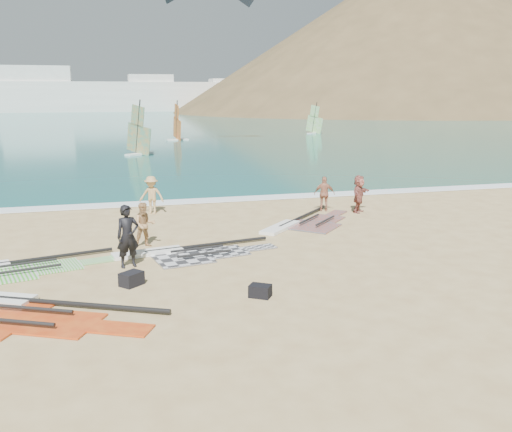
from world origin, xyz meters
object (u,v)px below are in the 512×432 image
object	(u,v)px
gear_bag_near	(132,279)
beachgoer_back	(324,194)
rig_grey	(184,253)
beachgoer_right	(359,194)
rig_orange	(303,223)
gear_bag_far	(260,291)
rig_red	(15,310)
beachgoer_mid	(152,195)
person_wetsuit	(128,236)
beachgoer_left	(145,225)
rig_green	(9,268)

from	to	relation	value
gear_bag_near	beachgoer_back	bearing A→B (deg)	41.89
rig_grey	beachgoer_back	bearing A→B (deg)	26.80
rig_grey	beachgoer_right	distance (m)	9.50
rig_orange	gear_bag_far	bearing A→B (deg)	-163.67
rig_red	beachgoer_mid	distance (m)	11.35
rig_grey	beachgoer_mid	distance (m)	6.73
rig_orange	beachgoer_right	size ratio (longest dim) A/B	2.96
beachgoer_back	person_wetsuit	bearing A→B (deg)	55.30
person_wetsuit	beachgoer_left	size ratio (longest dim) A/B	1.24
rig_grey	gear_bag_near	size ratio (longest dim) A/B	9.29
person_wetsuit	beachgoer_left	distance (m)	2.28
gear_bag_far	beachgoer_mid	size ratio (longest dim) A/B	0.33
beachgoer_left	beachgoer_mid	xyz separation A→B (m)	(0.73, 5.39, 0.06)
rig_red	gear_bag_far	world-z (taller)	gear_bag_far
gear_bag_near	beachgoer_mid	size ratio (longest dim) A/B	0.36
rig_grey	beachgoer_mid	xyz separation A→B (m)	(-0.38, 6.67, 0.77)
rig_green	person_wetsuit	size ratio (longest dim) A/B	2.89
gear_bag_near	beachgoer_left	bearing A→B (deg)	80.11
beachgoer_back	gear_bag_far	bearing A→B (deg)	79.90
rig_grey	rig_orange	world-z (taller)	rig_orange
rig_orange	person_wetsuit	world-z (taller)	person_wetsuit
beachgoer_left	rig_green	bearing A→B (deg)	-164.68
rig_grey	rig_red	distance (m)	5.98
rig_grey	rig_orange	bearing A→B (deg)	19.74
beachgoer_left	beachgoer_mid	world-z (taller)	beachgoer_mid
rig_grey	gear_bag_near	world-z (taller)	gear_bag_near
rig_green	gear_bag_far	xyz separation A→B (m)	(6.49, -4.12, 0.11)
beachgoer_left	gear_bag_far	bearing A→B (deg)	-72.87
rig_grey	person_wetsuit	size ratio (longest dim) A/B	2.88
gear_bag_near	person_wetsuit	size ratio (longest dim) A/B	0.31
beachgoer_back	gear_bag_near	bearing A→B (deg)	62.19
beachgoer_mid	beachgoer_back	xyz separation A→B (m)	(7.34, -1.45, -0.05)
rig_green	person_wetsuit	world-z (taller)	person_wetsuit
person_wetsuit	rig_red	bearing A→B (deg)	-148.00
beachgoer_mid	rig_grey	bearing A→B (deg)	-64.48
rig_orange	beachgoer_mid	bearing A→B (deg)	100.05
rig_grey	rig_green	distance (m)	5.19
beachgoer_back	rig_red	bearing A→B (deg)	58.47
beachgoer_left	beachgoer_right	size ratio (longest dim) A/B	0.93
beachgoer_left	rig_grey	bearing A→B (deg)	-55.01
beachgoer_right	beachgoer_mid	bearing A→B (deg)	120.40
rig_grey	rig_orange	size ratio (longest dim) A/B	1.12
beachgoer_left	beachgoer_right	distance (m)	9.96
gear_bag_near	rig_orange	bearing A→B (deg)	38.79
beachgoer_left	beachgoer_mid	size ratio (longest dim) A/B	0.93
gear_bag_near	gear_bag_far	world-z (taller)	gear_bag_near
rig_grey	rig_red	bearing A→B (deg)	-150.01
rig_green	rig_red	world-z (taller)	rig_red
rig_orange	rig_red	bearing A→B (deg)	168.86
gear_bag_near	person_wetsuit	distance (m)	1.90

